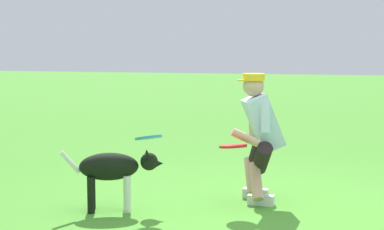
{
  "coord_description": "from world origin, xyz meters",
  "views": [
    {
      "loc": [
        -0.9,
        5.61,
        1.56
      ],
      "look_at": [
        0.75,
        -0.14,
        0.9
      ],
      "focal_mm": 58.03,
      "sensor_mm": 36.0,
      "label": 1
    }
  ],
  "objects_px": {
    "person": "(259,133)",
    "frisbee_flying": "(149,138)",
    "dog": "(114,169)",
    "frisbee_held": "(233,146)"
  },
  "relations": [
    {
      "from": "frisbee_flying",
      "to": "frisbee_held",
      "type": "relative_size",
      "value": 0.97
    },
    {
      "from": "dog",
      "to": "frisbee_flying",
      "type": "bearing_deg",
      "value": -10.89
    },
    {
      "from": "frisbee_flying",
      "to": "person",
      "type": "bearing_deg",
      "value": -145.13
    },
    {
      "from": "person",
      "to": "dog",
      "type": "distance_m",
      "value": 1.48
    },
    {
      "from": "dog",
      "to": "frisbee_held",
      "type": "bearing_deg",
      "value": -2.44
    },
    {
      "from": "person",
      "to": "frisbee_flying",
      "type": "bearing_deg",
      "value": 13.63
    },
    {
      "from": "person",
      "to": "frisbee_held",
      "type": "height_order",
      "value": "person"
    },
    {
      "from": "frisbee_held",
      "to": "frisbee_flying",
      "type": "bearing_deg",
      "value": 23.35
    },
    {
      "from": "dog",
      "to": "frisbee_held",
      "type": "height_order",
      "value": "frisbee_held"
    },
    {
      "from": "person",
      "to": "frisbee_held",
      "type": "relative_size",
      "value": 4.79
    }
  ]
}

